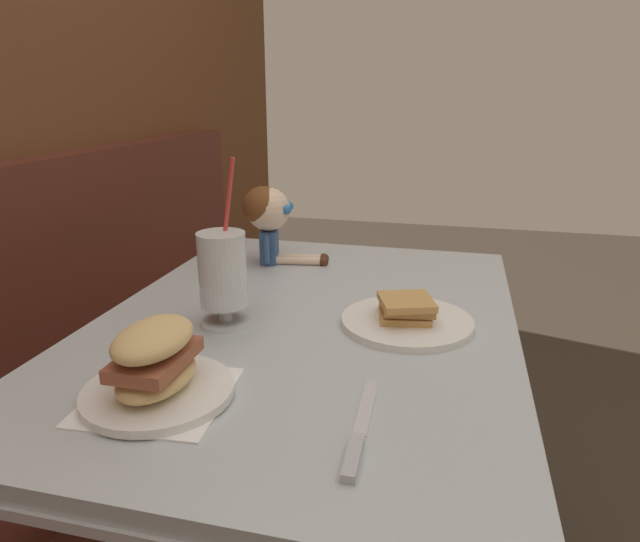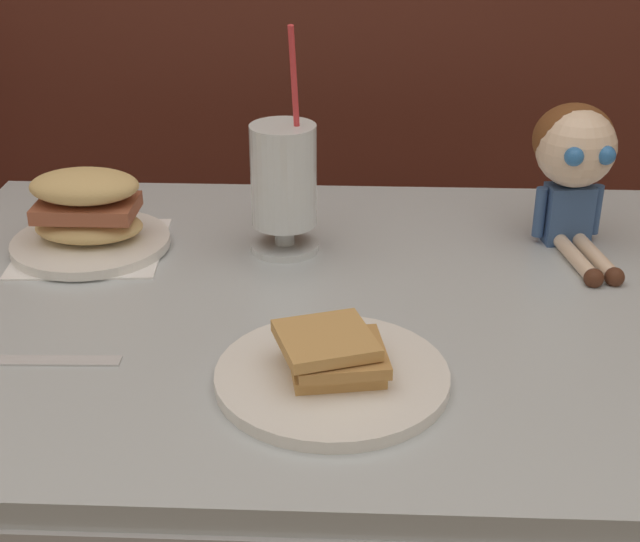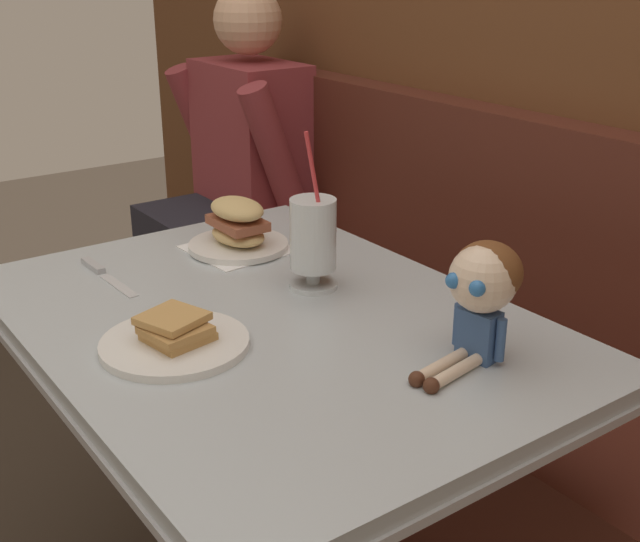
{
  "view_description": "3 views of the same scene",
  "coord_description": "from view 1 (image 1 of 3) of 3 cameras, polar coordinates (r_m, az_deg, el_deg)",
  "views": [
    {
      "loc": [
        -0.98,
        -0.09,
        1.17
      ],
      "look_at": [
        0.1,
        0.18,
        0.81
      ],
      "focal_mm": 31.41,
      "sensor_mm": 36.0,
      "label": 1
    },
    {
      "loc": [
        0.04,
        -0.83,
        1.27
      ],
      "look_at": [
        -0.01,
        0.21,
        0.76
      ],
      "focal_mm": 50.57,
      "sensor_mm": 36.0,
      "label": 2
    },
    {
      "loc": [
        1.15,
        -0.53,
        1.37
      ],
      "look_at": [
        0.08,
        0.23,
        0.84
      ],
      "focal_mm": 45.89,
      "sensor_mm": 36.0,
      "label": 3
    }
  ],
  "objects": [
    {
      "name": "butter_knife",
      "position": [
        0.74,
        3.79,
        -16.98
      ],
      "size": [
        0.24,
        0.03,
        0.01
      ],
      "color": "silver",
      "rests_on": "diner_table"
    },
    {
      "name": "diner_table",
      "position": [
        1.19,
        -1.36,
        -13.56
      ],
      "size": [
        1.11,
        0.81,
        0.74
      ],
      "color": "#B2BCC1",
      "rests_on": "ground"
    },
    {
      "name": "booth_bench",
      "position": [
        1.57,
        -24.98,
        -16.2
      ],
      "size": [
        2.6,
        0.48,
        1.0
      ],
      "color": "#512319",
      "rests_on": "ground"
    },
    {
      "name": "sandwich_plate",
      "position": [
        0.85,
        -16.36,
        -9.53
      ],
      "size": [
        0.22,
        0.22,
        0.12
      ],
      "color": "white",
      "rests_on": "diner_table"
    },
    {
      "name": "seated_doll",
      "position": [
        1.42,
        -5.28,
        5.85
      ],
      "size": [
        0.13,
        0.23,
        0.2
      ],
      "color": "#385689",
      "rests_on": "diner_table"
    },
    {
      "name": "toast_plate",
      "position": [
        1.08,
        8.83,
        -4.73
      ],
      "size": [
        0.25,
        0.25,
        0.06
      ],
      "color": "white",
      "rests_on": "diner_table"
    },
    {
      "name": "milkshake_glass",
      "position": [
        1.06,
        -9.87,
        -0.34
      ],
      "size": [
        0.1,
        0.1,
        0.31
      ],
      "color": "silver",
      "rests_on": "diner_table"
    }
  ]
}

